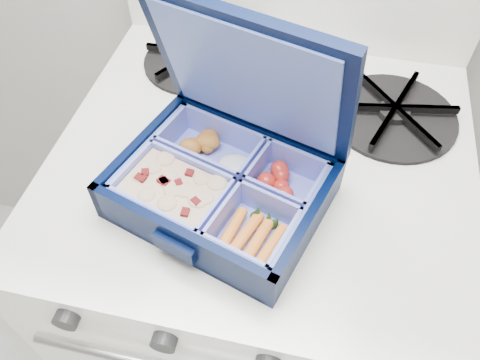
% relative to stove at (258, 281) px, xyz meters
% --- Properties ---
extents(stove, '(0.61, 0.61, 0.91)m').
position_rel_stove_xyz_m(stove, '(0.00, 0.00, 0.00)').
color(stove, white).
rests_on(stove, floor).
extents(bento_box, '(0.30, 0.27, 0.06)m').
position_rel_stove_xyz_m(bento_box, '(-0.04, -0.12, 0.49)').
color(bento_box, black).
rests_on(bento_box, stove).
extents(burner_grate, '(0.23, 0.23, 0.03)m').
position_rel_stove_xyz_m(burner_grate, '(0.18, 0.09, 0.47)').
color(burner_grate, black).
rests_on(burner_grate, stove).
extents(burner_grate_rear, '(0.18, 0.18, 0.02)m').
position_rel_stove_xyz_m(burner_grate_rear, '(-0.15, 0.16, 0.47)').
color(burner_grate_rear, black).
rests_on(burner_grate_rear, stove).
extents(fork, '(0.17, 0.13, 0.01)m').
position_rel_stove_xyz_m(fork, '(0.01, 0.02, 0.46)').
color(fork, '#B9B9B9').
rests_on(fork, stove).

